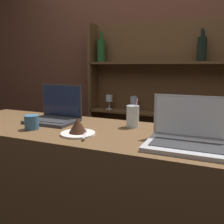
# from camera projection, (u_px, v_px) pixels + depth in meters

# --- Properties ---
(bar_counter) EXTENTS (1.99, 0.58, 1.07)m
(bar_counter) POSITION_uv_depth(u_px,v_px,m) (104.00, 221.00, 1.43)
(bar_counter) COLOR brown
(bar_counter) RESTS_ON ground_plane
(back_wall) EXTENTS (7.00, 0.06, 2.70)m
(back_wall) POSITION_uv_depth(u_px,v_px,m) (156.00, 72.00, 2.29)
(back_wall) COLOR brown
(back_wall) RESTS_ON ground_plane
(back_shelf) EXTENTS (1.36, 0.18, 1.79)m
(back_shelf) POSITION_uv_depth(u_px,v_px,m) (161.00, 118.00, 2.27)
(back_shelf) COLOR brown
(back_shelf) RESTS_ON ground_plane
(laptop_near) EXTENTS (0.29, 0.22, 0.22)m
(laptop_near) POSITION_uv_depth(u_px,v_px,m) (56.00, 113.00, 1.55)
(laptop_near) COLOR #333338
(laptop_near) RESTS_ON bar_counter
(laptop_far) EXTENTS (0.35, 0.24, 0.21)m
(laptop_far) POSITION_uv_depth(u_px,v_px,m) (189.00, 136.00, 1.07)
(laptop_far) COLOR #ADADB2
(laptop_far) RESTS_ON bar_counter
(cake_plate) EXTENTS (0.18, 0.18, 0.09)m
(cake_plate) POSITION_uv_depth(u_px,v_px,m) (78.00, 128.00, 1.25)
(cake_plate) COLOR silver
(cake_plate) RESTS_ON bar_counter
(water_glass) EXTENTS (0.07, 0.07, 0.16)m
(water_glass) POSITION_uv_depth(u_px,v_px,m) (133.00, 116.00, 1.41)
(water_glass) COLOR silver
(water_glass) RESTS_ON bar_counter
(coffee_cup) EXTENTS (0.08, 0.08, 0.08)m
(coffee_cup) POSITION_uv_depth(u_px,v_px,m) (32.00, 122.00, 1.36)
(coffee_cup) COLOR #38668C
(coffee_cup) RESTS_ON bar_counter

